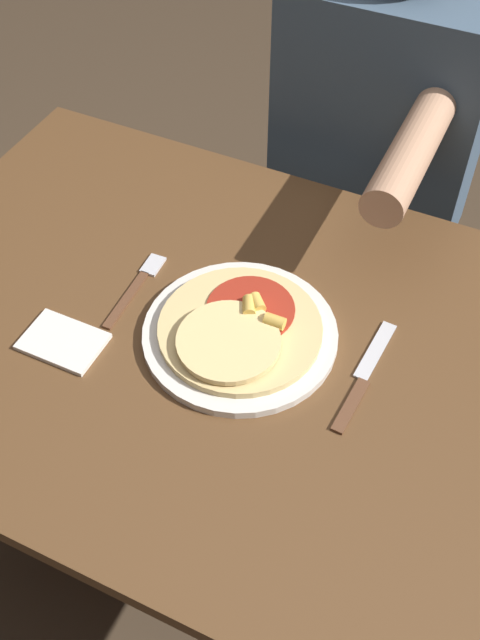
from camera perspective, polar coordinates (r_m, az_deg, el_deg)
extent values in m
plane|color=#423323|center=(1.76, -0.14, -16.64)|extent=(8.00, 8.00, 0.00)
cube|color=brown|center=(1.15, -0.20, -2.11)|extent=(1.22, 0.82, 0.03)
cylinder|color=brown|center=(1.82, -11.11, 4.32)|extent=(0.06, 0.06, 0.69)
cylinder|color=silver|center=(1.14, 0.00, -1.08)|extent=(0.30, 0.30, 0.01)
cylinder|color=#DBBC7A|center=(1.13, 0.00, -0.66)|extent=(0.25, 0.25, 0.01)
cylinder|color=#9E2819|center=(1.15, 0.80, 0.87)|extent=(0.14, 0.14, 0.00)
cylinder|color=#E8C881|center=(1.10, -0.90, -1.64)|extent=(0.16, 0.16, 0.01)
cylinder|color=gold|center=(1.12, 2.66, -0.10)|extent=(0.03, 0.02, 0.02)
cylinder|color=gold|center=(1.14, 1.30, 1.30)|extent=(0.04, 0.04, 0.02)
cylinder|color=gold|center=(1.14, 0.72, 1.05)|extent=(0.03, 0.04, 0.02)
cube|color=brown|center=(1.21, -8.70, 1.51)|extent=(0.02, 0.13, 0.00)
cube|color=silver|center=(1.26, -6.65, 4.18)|extent=(0.03, 0.05, 0.00)
cube|color=brown|center=(1.08, 8.43, -6.46)|extent=(0.02, 0.10, 0.00)
cube|color=silver|center=(1.14, 10.28, -2.31)|extent=(0.03, 0.12, 0.00)
cube|color=silver|center=(1.17, -13.33, -1.61)|extent=(0.12, 0.09, 0.01)
cylinder|color=#2D2D38|center=(1.90, 6.03, 2.91)|extent=(0.11, 0.11, 0.48)
cylinder|color=#2D2D38|center=(1.87, 11.01, 1.21)|extent=(0.11, 0.11, 0.48)
cube|color=#3D5166|center=(1.56, 10.66, 14.85)|extent=(0.39, 0.22, 0.53)
cylinder|color=tan|center=(1.26, 12.84, 12.23)|extent=(0.07, 0.30, 0.07)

